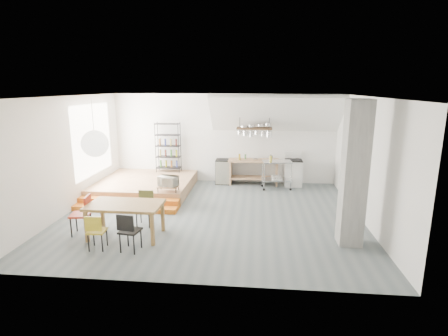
# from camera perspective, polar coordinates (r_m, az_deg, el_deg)

# --- Properties ---
(floor) EXTENTS (8.00, 8.00, 0.00)m
(floor) POSITION_cam_1_polar(r_m,az_deg,el_deg) (9.73, -2.00, -7.58)
(floor) COLOR slate
(floor) RESTS_ON ground
(wall_back) EXTENTS (8.00, 0.04, 3.20)m
(wall_back) POSITION_cam_1_polar(r_m,az_deg,el_deg) (12.71, -0.02, 4.83)
(wall_back) COLOR silver
(wall_back) RESTS_ON ground
(wall_left) EXTENTS (0.04, 7.00, 3.20)m
(wall_left) POSITION_cam_1_polar(r_m,az_deg,el_deg) (10.57, -24.12, 1.96)
(wall_left) COLOR silver
(wall_left) RESTS_ON ground
(wall_right) EXTENTS (0.04, 7.00, 3.20)m
(wall_right) POSITION_cam_1_polar(r_m,az_deg,el_deg) (9.62, 22.27, 1.12)
(wall_right) COLOR silver
(wall_right) RESTS_ON ground
(ceiling) EXTENTS (8.00, 7.00, 0.02)m
(ceiling) POSITION_cam_1_polar(r_m,az_deg,el_deg) (9.10, -2.16, 11.62)
(ceiling) COLOR white
(ceiling) RESTS_ON wall_back
(slope_ceiling) EXTENTS (4.40, 1.44, 1.32)m
(slope_ceiling) POSITION_cam_1_polar(r_m,az_deg,el_deg) (11.97, 8.42, 8.74)
(slope_ceiling) COLOR white
(slope_ceiling) RESTS_ON wall_back
(window_pane) EXTENTS (0.02, 2.50, 2.20)m
(window_pane) POSITION_cam_1_polar(r_m,az_deg,el_deg) (11.84, -20.61, 4.34)
(window_pane) COLOR white
(window_pane) RESTS_ON wall_left
(platform) EXTENTS (3.00, 3.00, 0.40)m
(platform) POSITION_cam_1_polar(r_m,az_deg,el_deg) (12.07, -12.63, -2.75)
(platform) COLOR #956C4A
(platform) RESTS_ON ground
(step_lower) EXTENTS (3.00, 0.35, 0.13)m
(step_lower) POSITION_cam_1_polar(r_m,az_deg,el_deg) (10.36, -15.90, -6.38)
(step_lower) COLOR orange
(step_lower) RESTS_ON ground
(step_upper) EXTENTS (3.00, 0.35, 0.27)m
(step_upper) POSITION_cam_1_polar(r_m,az_deg,el_deg) (10.65, -15.24, -5.43)
(step_upper) COLOR orange
(step_upper) RESTS_ON ground
(concrete_column) EXTENTS (0.50, 0.50, 3.20)m
(concrete_column) POSITION_cam_1_polar(r_m,az_deg,el_deg) (8.02, 20.47, -0.98)
(concrete_column) COLOR slate
(concrete_column) RESTS_ON ground
(kitchen_counter) EXTENTS (1.80, 0.60, 0.91)m
(kitchen_counter) POSITION_cam_1_polar(r_m,az_deg,el_deg) (12.49, 4.86, 0.08)
(kitchen_counter) COLOR #956C4A
(kitchen_counter) RESTS_ON ground
(stove) EXTENTS (0.60, 0.60, 1.18)m
(stove) POSITION_cam_1_polar(r_m,az_deg,el_deg) (12.60, 11.23, -0.69)
(stove) COLOR white
(stove) RESTS_ON ground
(pot_rack) EXTENTS (1.20, 0.50, 1.43)m
(pot_rack) POSITION_cam_1_polar(r_m,az_deg,el_deg) (12.03, 5.10, 6.11)
(pot_rack) COLOR #3C2718
(pot_rack) RESTS_ON ceiling
(wire_shelving) EXTENTS (0.88, 0.38, 1.80)m
(wire_shelving) POSITION_cam_1_polar(r_m,az_deg,el_deg) (12.81, -9.10, 3.49)
(wire_shelving) COLOR black
(wire_shelving) RESTS_ON platform
(microwave_shelf) EXTENTS (0.60, 0.40, 0.16)m
(microwave_shelf) POSITION_cam_1_polar(r_m,az_deg,el_deg) (10.52, -9.09, -3.00)
(microwave_shelf) COLOR #956C4A
(microwave_shelf) RESTS_ON platform
(paper_lantern) EXTENTS (0.60, 0.60, 0.60)m
(paper_lantern) POSITION_cam_1_polar(r_m,az_deg,el_deg) (8.34, -20.32, 3.76)
(paper_lantern) COLOR white
(paper_lantern) RESTS_ON ceiling
(dining_table) EXTENTS (1.71, 0.98, 0.81)m
(dining_table) POSITION_cam_1_polar(r_m,az_deg,el_deg) (8.44, -15.85, -6.19)
(dining_table) COLOR olive
(dining_table) RESTS_ON ground
(chair_mustard) EXTENTS (0.39, 0.39, 0.80)m
(chair_mustard) POSITION_cam_1_polar(r_m,az_deg,el_deg) (8.03, -20.22, -9.37)
(chair_mustard) COLOR #AC971D
(chair_mustard) RESTS_ON ground
(chair_black) EXTENTS (0.46, 0.46, 0.87)m
(chair_black) POSITION_cam_1_polar(r_m,az_deg,el_deg) (7.72, -15.37, -9.57)
(chair_black) COLOR black
(chair_black) RESTS_ON ground
(chair_olive) EXTENTS (0.40, 0.40, 0.87)m
(chair_olive) POSITION_cam_1_polar(r_m,az_deg,el_deg) (9.10, -12.74, -5.89)
(chair_olive) COLOR brown
(chair_olive) RESTS_ON ground
(chair_red) EXTENTS (0.50, 0.50, 0.96)m
(chair_red) POSITION_cam_1_polar(r_m,az_deg,el_deg) (8.94, -21.97, -6.59)
(chair_red) COLOR #9F2816
(chair_red) RESTS_ON ground
(rolling_cart) EXTENTS (1.05, 0.67, 0.97)m
(rolling_cart) POSITION_cam_1_polar(r_m,az_deg,el_deg) (12.07, 8.59, -0.46)
(rolling_cart) COLOR silver
(rolling_cart) RESTS_ON ground
(mini_fridge) EXTENTS (0.52, 0.52, 0.88)m
(mini_fridge) POSITION_cam_1_polar(r_m,az_deg,el_deg) (12.64, -0.14, -0.57)
(mini_fridge) COLOR black
(mini_fridge) RESTS_ON ground
(microwave) EXTENTS (0.62, 0.51, 0.30)m
(microwave) POSITION_cam_1_polar(r_m,az_deg,el_deg) (10.47, -9.12, -2.11)
(microwave) COLOR beige
(microwave) RESTS_ON microwave_shelf
(bowl) EXTENTS (0.23, 0.23, 0.05)m
(bowl) POSITION_cam_1_polar(r_m,az_deg,el_deg) (12.38, 5.18, 1.42)
(bowl) COLOR silver
(bowl) RESTS_ON kitchen_counter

